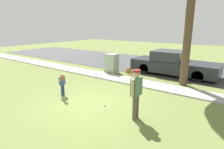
{
  "coord_description": "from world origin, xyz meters",
  "views": [
    {
      "loc": [
        4.95,
        -5.19,
        3.05
      ],
      "look_at": [
        0.33,
        1.13,
        1.0
      ],
      "focal_mm": 30.28,
      "sensor_mm": 36.0,
      "label": 1
    }
  ],
  "objects_px": {
    "person_child": "(62,81)",
    "utility_cabinet": "(112,63)",
    "parked_pickup_dark": "(173,64)",
    "person_adult": "(135,89)",
    "baseball": "(104,105)"
  },
  "relations": [
    {
      "from": "person_child",
      "to": "utility_cabinet",
      "type": "relative_size",
      "value": 0.83
    },
    {
      "from": "person_child",
      "to": "parked_pickup_dark",
      "type": "distance_m",
      "value": 7.09
    },
    {
      "from": "utility_cabinet",
      "to": "person_adult",
      "type": "bearing_deg",
      "value": -46.76
    },
    {
      "from": "person_adult",
      "to": "parked_pickup_dark",
      "type": "height_order",
      "value": "person_adult"
    },
    {
      "from": "parked_pickup_dark",
      "to": "baseball",
      "type": "bearing_deg",
      "value": -94.16
    },
    {
      "from": "baseball",
      "to": "utility_cabinet",
      "type": "bearing_deg",
      "value": 123.26
    },
    {
      "from": "person_adult",
      "to": "person_child",
      "type": "xyz_separation_m",
      "value": [
        -3.58,
        -0.05,
        -0.38
      ]
    },
    {
      "from": "person_adult",
      "to": "utility_cabinet",
      "type": "distance_m",
      "value": 6.41
    },
    {
      "from": "person_child",
      "to": "parked_pickup_dark",
      "type": "bearing_deg",
      "value": 68.52
    },
    {
      "from": "baseball",
      "to": "parked_pickup_dark",
      "type": "xyz_separation_m",
      "value": [
        0.46,
        6.38,
        0.64
      ]
    },
    {
      "from": "utility_cabinet",
      "to": "parked_pickup_dark",
      "type": "height_order",
      "value": "parked_pickup_dark"
    },
    {
      "from": "utility_cabinet",
      "to": "person_child",
      "type": "bearing_deg",
      "value": -80.38
    },
    {
      "from": "parked_pickup_dark",
      "to": "utility_cabinet",
      "type": "bearing_deg",
      "value": -151.0
    },
    {
      "from": "person_child",
      "to": "parked_pickup_dark",
      "type": "xyz_separation_m",
      "value": [
        2.61,
        6.6,
        -0.0
      ]
    },
    {
      "from": "utility_cabinet",
      "to": "parked_pickup_dark",
      "type": "bearing_deg",
      "value": 29.0
    }
  ]
}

